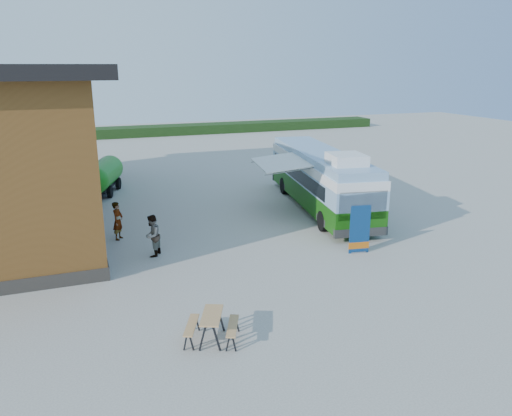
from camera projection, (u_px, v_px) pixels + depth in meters
name	position (u px, v px, depth m)	size (l,w,h in m)	color
ground	(275.00, 257.00, 20.14)	(100.00, 100.00, 0.00)	#BCB7AD
barn	(2.00, 146.00, 24.63)	(9.60, 21.20, 7.50)	brown
hedge	(212.00, 128.00, 56.90)	(40.00, 3.00, 1.00)	#264419
bus	(320.00, 177.00, 26.61)	(4.24, 11.84, 3.56)	#175F0F
awning	(285.00, 163.00, 25.63)	(3.16, 4.46, 0.51)	white
banner	(360.00, 234.00, 20.36)	(0.88, 0.27, 2.04)	navy
picnic_table	(212.00, 321.00, 13.88)	(1.80, 1.71, 0.81)	tan
person_a	(118.00, 221.00, 21.97)	(0.62, 0.41, 1.71)	#999999
person_b	(152.00, 236.00, 20.04)	(0.84, 0.65, 1.72)	#999999
slurry_tanker	(103.00, 175.00, 29.83)	(2.71, 5.17, 1.99)	#1C8618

